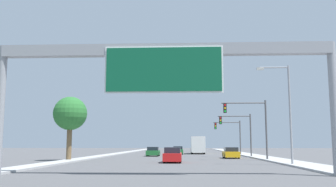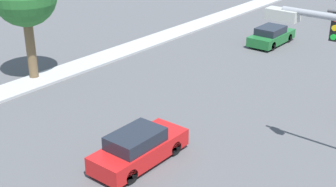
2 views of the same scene
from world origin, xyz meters
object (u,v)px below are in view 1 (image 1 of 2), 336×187
(sign_gantry, at_px, (164,68))
(truck_box_primary, at_px, (198,145))
(car_mid_left, at_px, (231,153))
(traffic_light_far_intersection, at_px, (231,132))
(car_far_left, at_px, (153,152))
(car_near_left, at_px, (173,155))
(palm_tree_background, at_px, (70,114))
(traffic_light_near_intersection, at_px, (252,119))
(street_lamp_right, at_px, (286,105))
(car_near_right, at_px, (178,150))
(traffic_light_mid_block, at_px, (240,128))

(sign_gantry, relative_size, truck_box_primary, 2.30)
(car_mid_left, bearing_deg, traffic_light_far_intersection, 82.83)
(car_far_left, xyz_separation_m, traffic_light_far_intersection, (12.26, 6.46, 3.16))
(car_near_left, height_order, palm_tree_background, palm_tree_background)
(truck_box_primary, height_order, traffic_light_near_intersection, traffic_light_near_intersection)
(truck_box_primary, height_order, street_lamp_right, street_lamp_right)
(traffic_light_far_intersection, relative_size, street_lamp_right, 0.65)
(car_near_right, relative_size, traffic_light_mid_block, 0.76)
(traffic_light_mid_block, bearing_deg, traffic_light_near_intersection, -90.33)
(traffic_light_far_intersection, bearing_deg, palm_tree_background, -132.67)
(traffic_light_near_intersection, xyz_separation_m, traffic_light_mid_block, (0.06, 10.00, -0.51))
(car_mid_left, bearing_deg, car_near_right, 112.41)
(sign_gantry, distance_m, car_near_right, 43.43)
(car_mid_left, xyz_separation_m, palm_tree_background, (-18.33, -7.79, 4.39))
(traffic_light_mid_block, xyz_separation_m, street_lamp_right, (1.22, -19.37, 1.13))
(traffic_light_near_intersection, relative_size, traffic_light_far_intersection, 1.19)
(palm_tree_background, bearing_deg, traffic_light_far_intersection, 47.33)
(traffic_light_near_intersection, height_order, street_lamp_right, street_lamp_right)
(sign_gantry, distance_m, truck_box_primary, 47.05)
(car_near_left, xyz_separation_m, car_near_right, (0.00, 27.81, -0.04))
(car_mid_left, distance_m, car_near_right, 18.36)
(car_near_right, xyz_separation_m, traffic_light_near_intersection, (8.71, -22.97, 3.86))
(car_near_left, height_order, traffic_light_mid_block, traffic_light_mid_block)
(truck_box_primary, bearing_deg, car_far_left, -118.20)
(car_mid_left, xyz_separation_m, street_lamp_right, (2.99, -15.36, 4.48))
(sign_gantry, height_order, car_near_right, sign_gantry)
(sign_gantry, relative_size, car_far_left, 4.79)
(traffic_light_mid_block, bearing_deg, street_lamp_right, -86.38)
(palm_tree_background, height_order, street_lamp_right, street_lamp_right)
(truck_box_primary, height_order, traffic_light_far_intersection, traffic_light_far_intersection)
(car_near_left, height_order, street_lamp_right, street_lamp_right)
(car_far_left, distance_m, car_near_left, 18.71)
(car_near_right, distance_m, traffic_light_mid_block, 16.01)
(car_near_left, relative_size, traffic_light_mid_block, 0.76)
(car_far_left, bearing_deg, palm_tree_background, -117.05)
(car_near_right, relative_size, truck_box_primary, 0.50)
(truck_box_primary, xyz_separation_m, traffic_light_mid_block, (5.27, -16.59, 2.43))
(sign_gantry, distance_m, car_mid_left, 27.59)
(sign_gantry, bearing_deg, traffic_light_mid_block, 73.76)
(car_far_left, distance_m, traffic_light_near_intersection, 18.64)
(car_mid_left, bearing_deg, traffic_light_mid_block, 66.21)
(traffic_light_near_intersection, relative_size, street_lamp_right, 0.77)
(traffic_light_near_intersection, bearing_deg, car_far_left, 132.04)
(car_near_left, height_order, car_mid_left, car_near_left)
(traffic_light_near_intersection, distance_m, palm_tree_background, 20.12)
(car_near_right, height_order, traffic_light_mid_block, traffic_light_mid_block)
(traffic_light_mid_block, distance_m, palm_tree_background, 23.32)
(car_near_right, bearing_deg, traffic_light_mid_block, -55.94)
(car_far_left, height_order, car_mid_left, car_mid_left)
(car_far_left, height_order, car_near_left, car_near_left)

